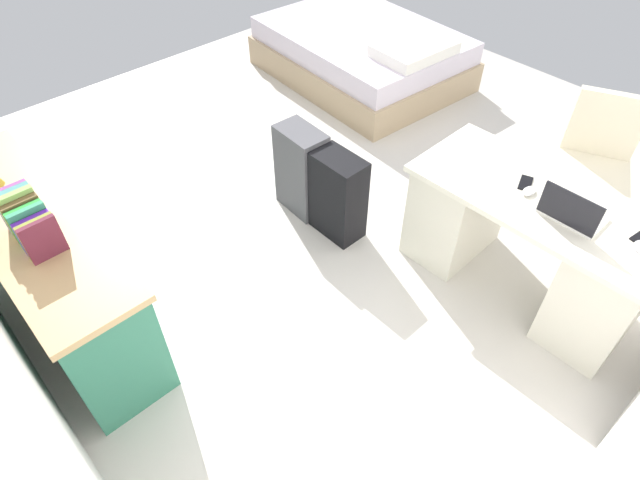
% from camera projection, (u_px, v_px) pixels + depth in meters
% --- Properties ---
extents(ground_plane, '(5.76, 5.76, 0.00)m').
position_uv_depth(ground_plane, '(342.00, 194.00, 4.04)').
color(ground_plane, beige).
extents(desk, '(1.45, 0.69, 0.72)m').
position_uv_depth(desk, '(526.00, 242.00, 3.14)').
color(desk, silver).
rests_on(desk, ground_plane).
extents(office_chair, '(0.61, 0.61, 0.94)m').
position_uv_depth(office_chair, '(589.00, 174.00, 3.54)').
color(office_chair, black).
rests_on(office_chair, ground_plane).
extents(credenza, '(1.80, 0.48, 0.77)m').
position_uv_depth(credenza, '(51.00, 269.00, 2.98)').
color(credenza, '#2D7056').
rests_on(credenza, ground_plane).
extents(bed, '(1.99, 1.52, 0.58)m').
position_uv_depth(bed, '(362.00, 54.00, 5.18)').
color(bed, tan).
rests_on(bed, ground_plane).
extents(suitcase_black, '(0.36, 0.22, 0.62)m').
position_uv_depth(suitcase_black, '(338.00, 196.00, 3.54)').
color(suitcase_black, black).
rests_on(suitcase_black, ground_plane).
extents(suitcase_spare_grey, '(0.37, 0.24, 0.65)m').
position_uv_depth(suitcase_spare_grey, '(302.00, 171.00, 3.72)').
color(suitcase_spare_grey, '#4C4C51').
rests_on(suitcase_spare_grey, ground_plane).
extents(laptop, '(0.31, 0.23, 0.21)m').
position_uv_depth(laptop, '(572.00, 213.00, 2.74)').
color(laptop, silver).
rests_on(laptop, desk).
extents(computer_mouse, '(0.06, 0.10, 0.03)m').
position_uv_depth(computer_mouse, '(529.00, 191.00, 2.92)').
color(computer_mouse, white).
rests_on(computer_mouse, desk).
extents(cell_phone_by_mouse, '(0.11, 0.15, 0.01)m').
position_uv_depth(cell_phone_by_mouse, '(526.00, 183.00, 2.98)').
color(cell_phone_by_mouse, black).
rests_on(cell_phone_by_mouse, desk).
extents(book_row, '(0.35, 0.17, 0.24)m').
position_uv_depth(book_row, '(29.00, 221.00, 2.53)').
color(book_row, maroon).
rests_on(book_row, credenza).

